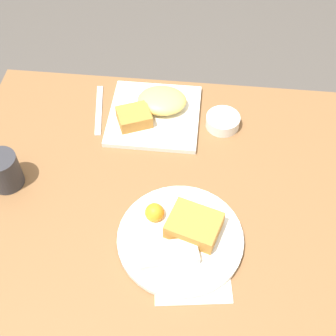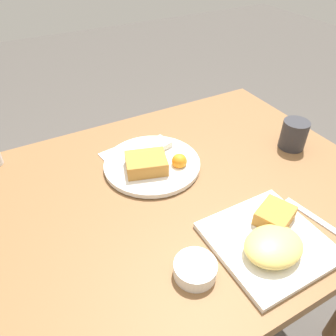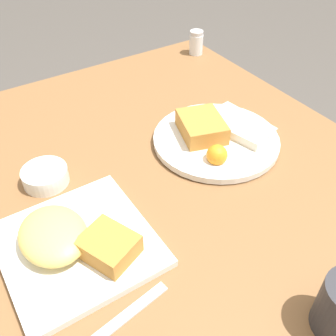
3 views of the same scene
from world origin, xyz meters
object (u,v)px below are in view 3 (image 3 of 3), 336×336
Objects in this scene: plate_oval_far at (215,137)px; butter_knife at (115,325)px; plate_square_near at (72,241)px; sauce_ramekin at (45,176)px; salt_shaker at (196,44)px.

butter_knife is at bearing -55.63° from plate_oval_far.
butter_knife is (0.26, -0.38, -0.02)m from plate_oval_far.
plate_square_near is 0.19m from sauce_ramekin.
butter_knife is at bearing -1.46° from plate_square_near.
plate_square_near is at bearing -74.46° from plate_oval_far.
salt_shaker is at bearing 37.64° from butter_knife.
salt_shaker is at bearing 149.18° from plate_oval_far.
sauce_ramekin is at bearing -61.97° from salt_shaker.
butter_knife is (0.34, -0.02, -0.02)m from sauce_ramekin.
plate_oval_far is at bearing 25.23° from butter_knife.
plate_oval_far is 0.46m from butter_knife.
sauce_ramekin is at bearing 174.23° from plate_square_near.
plate_oval_far reaches higher than sauce_ramekin.
plate_oval_far is 0.46m from salt_shaker.
salt_shaker is (-0.50, 0.62, 0.01)m from plate_square_near.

